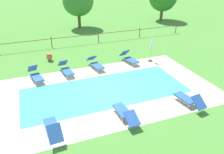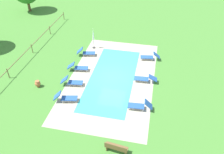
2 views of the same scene
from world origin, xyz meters
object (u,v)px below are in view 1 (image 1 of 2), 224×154
at_px(tree_far_west, 78,1).
at_px(sun_lounger_north_mid, 52,128).
at_px(sun_lounger_south_far, 66,69).
at_px(patio_umbrella_closed_row_west, 152,44).
at_px(terracotta_urn_near_fence, 49,57).
at_px(sun_lounger_south_near_corner, 36,75).
at_px(sun_lounger_north_far, 96,64).
at_px(sun_lounger_south_mid, 125,113).
at_px(sun_lounger_north_near_steps, 129,58).
at_px(sun_lounger_north_end, 189,99).

bearing_deg(tree_far_west, sun_lounger_north_mid, -107.19).
relative_size(sun_lounger_south_far, patio_umbrella_closed_row_west, 0.85).
bearing_deg(patio_umbrella_closed_row_west, sun_lounger_north_mid, -144.61).
xyz_separation_m(sun_lounger_north_mid, terracotta_urn_near_fence, (0.96, 9.12, -0.05)).
height_order(sun_lounger_north_mid, terracotta_urn_near_fence, sun_lounger_north_mid).
relative_size(sun_lounger_south_near_corner, patio_umbrella_closed_row_west, 0.84).
height_order(sun_lounger_north_far, sun_lounger_south_near_corner, sun_lounger_south_near_corner).
height_order(sun_lounger_south_mid, sun_lounger_south_far, sun_lounger_south_far).
height_order(sun_lounger_north_near_steps, terracotta_urn_near_fence, sun_lounger_north_near_steps).
distance_m(sun_lounger_north_end, patio_umbrella_closed_row_west, 6.50).
height_order(sun_lounger_north_mid, sun_lounger_south_far, sun_lounger_north_mid).
bearing_deg(sun_lounger_south_far, sun_lounger_south_mid, -73.71).
height_order(terracotta_urn_near_fence, tree_far_west, tree_far_west).
bearing_deg(sun_lounger_north_near_steps, sun_lounger_north_far, -178.88).
distance_m(terracotta_urn_near_fence, tree_far_west, 11.05).
bearing_deg(tree_far_west, sun_lounger_north_near_steps, -84.90).
xyz_separation_m(sun_lounger_north_mid, patio_umbrella_closed_row_west, (8.59, 6.10, 1.08)).
xyz_separation_m(sun_lounger_north_end, sun_lounger_south_near_corner, (-7.73, 6.19, 0.01)).
bearing_deg(sun_lounger_south_mid, patio_umbrella_closed_row_west, 50.97).
distance_m(sun_lounger_north_mid, sun_lounger_north_far, 7.56).
bearing_deg(patio_umbrella_closed_row_west, terracotta_urn_near_fence, 158.44).
bearing_deg(sun_lounger_north_mid, terracotta_urn_near_fence, 83.99).
relative_size(sun_lounger_north_far, sun_lounger_south_mid, 0.98).
bearing_deg(sun_lounger_north_far, sun_lounger_north_mid, -122.31).
height_order(patio_umbrella_closed_row_west, terracotta_urn_near_fence, patio_umbrella_closed_row_west).
relative_size(sun_lounger_north_near_steps, sun_lounger_south_near_corner, 1.01).
relative_size(sun_lounger_south_near_corner, sun_lounger_south_far, 0.99).
relative_size(sun_lounger_south_near_corner, sun_lounger_south_mid, 0.95).
xyz_separation_m(sun_lounger_north_end, sun_lounger_south_mid, (-3.81, 0.15, -0.02)).
xyz_separation_m(sun_lounger_north_far, sun_lounger_south_mid, (-0.44, -6.44, -0.02)).
bearing_deg(terracotta_urn_near_fence, sun_lounger_south_near_corner, -112.16).
xyz_separation_m(sun_lounger_south_near_corner, sun_lounger_south_far, (2.09, 0.21, -0.01)).
xyz_separation_m(sun_lounger_south_far, tree_far_west, (3.99, 12.47, 2.76)).
height_order(sun_lounger_north_near_steps, tree_far_west, tree_far_west).
bearing_deg(tree_far_west, sun_lounger_north_far, -98.04).
bearing_deg(terracotta_urn_near_fence, sun_lounger_north_near_steps, -24.36).
bearing_deg(sun_lounger_south_mid, terracotta_urn_near_fence, 106.08).
bearing_deg(sun_lounger_south_mid, tree_far_west, 83.38).
relative_size(sun_lounger_north_end, sun_lounger_south_mid, 0.97).
xyz_separation_m(sun_lounger_south_mid, tree_far_west, (2.17, 18.71, 2.79)).
bearing_deg(tree_far_west, sun_lounger_south_far, -107.76).
bearing_deg(sun_lounger_north_far, terracotta_urn_near_fence, 138.47).
bearing_deg(sun_lounger_south_near_corner, sun_lounger_north_end, -38.67).
bearing_deg(terracotta_urn_near_fence, sun_lounger_south_mid, -73.92).
distance_m(sun_lounger_north_near_steps, sun_lounger_north_far, 2.82).
distance_m(sun_lounger_north_near_steps, terracotta_urn_near_fence, 6.48).
xyz_separation_m(sun_lounger_north_far, sun_lounger_north_end, (3.37, -6.59, 0.00)).
distance_m(sun_lounger_north_far, sun_lounger_south_far, 2.27).
height_order(sun_lounger_south_far, patio_umbrella_closed_row_west, patio_umbrella_closed_row_west).
distance_m(sun_lounger_north_end, sun_lounger_south_mid, 3.81).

